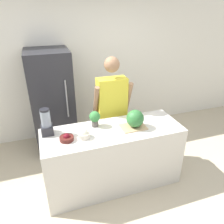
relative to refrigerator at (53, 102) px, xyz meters
name	(u,v)px	position (x,y,z in m)	size (l,w,h in m)	color
ground_plane	(121,198)	(0.68, -1.59, -0.89)	(14.00, 14.00, 0.00)	beige
wall_back	(85,69)	(0.68, 0.42, 0.41)	(8.00, 0.06, 2.60)	white
counter_island	(113,157)	(0.68, -1.25, -0.44)	(1.90, 0.68, 0.91)	beige
refrigerator	(53,102)	(0.00, 0.00, 0.00)	(0.69, 0.76, 1.78)	#232328
person	(112,111)	(0.86, -0.69, 0.01)	(0.59, 0.27, 1.76)	gray
cutting_board	(133,127)	(0.97, -1.28, 0.03)	(0.34, 0.25, 0.01)	tan
watermelon	(135,118)	(0.99, -1.28, 0.15)	(0.24, 0.24, 0.24)	#2D6B33
bowl_cherries	(67,138)	(0.06, -1.31, 0.05)	(0.17, 0.17, 0.09)	#511E19
bowl_cream	(84,134)	(0.28, -1.32, 0.07)	(0.15, 0.15, 0.12)	beige
blender	(46,123)	(-0.15, -1.08, 0.18)	(0.15, 0.15, 0.36)	#28282D
potted_plant	(95,118)	(0.48, -1.08, 0.15)	(0.15, 0.15, 0.22)	#514C47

